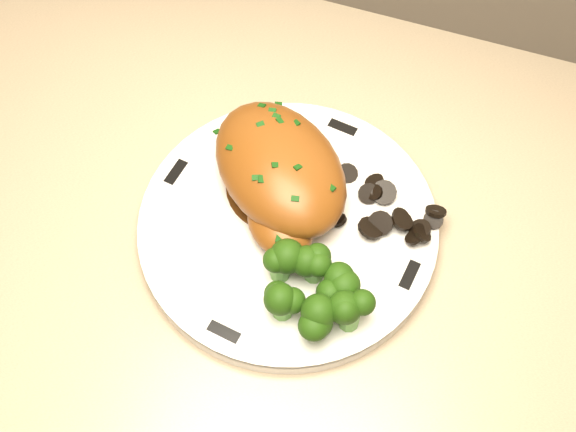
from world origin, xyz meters
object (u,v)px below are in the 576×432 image
(plate, at_px, (288,227))
(chicken_breast, at_px, (280,174))
(broccoli_florets, at_px, (314,291))
(counter, at_px, (325,416))

(plate, bearing_deg, chicken_breast, 121.92)
(broccoli_florets, bearing_deg, counter, 57.72)
(chicken_breast, bearing_deg, counter, 5.85)
(counter, distance_m, plate, 0.44)
(counter, relative_size, chicken_breast, 11.57)
(counter, bearing_deg, chicken_breast, 144.80)
(plate, xyz_separation_m, broccoli_florets, (0.04, -0.06, 0.03))
(counter, xyz_separation_m, chicken_breast, (-0.08, 0.06, 0.47))
(plate, bearing_deg, counter, -25.35)
(broccoli_florets, bearing_deg, chicken_breast, 123.90)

